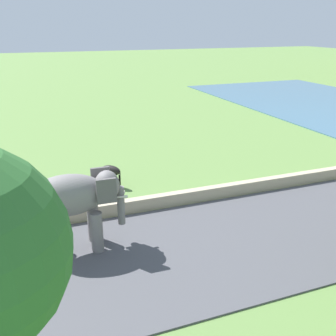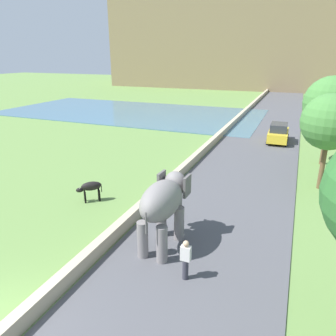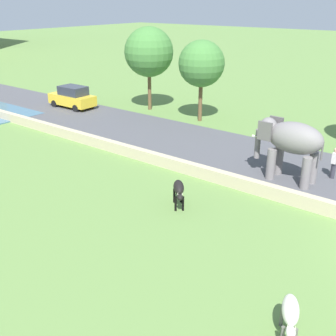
{
  "view_description": "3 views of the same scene",
  "coord_description": "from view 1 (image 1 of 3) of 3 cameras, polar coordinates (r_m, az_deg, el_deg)",
  "views": [
    {
      "loc": [
        16.36,
        4.97,
        7.88
      ],
      "look_at": [
        0.18,
        11.16,
        1.47
      ],
      "focal_mm": 41.64,
      "sensor_mm": 36.0,
      "label": 1
    },
    {
      "loc": [
        8.03,
        -4.4,
        7.72
      ],
      "look_at": [
        1.95,
        10.42,
        1.98
      ],
      "focal_mm": 33.98,
      "sensor_mm": 36.0,
      "label": 2
    },
    {
      "loc": [
        -14.67,
        -0.41,
        8.25
      ],
      "look_at": [
        -2.45,
        9.09,
        1.88
      ],
      "focal_mm": 43.97,
      "sensor_mm": 36.0,
      "label": 3
    }
  ],
  "objects": [
    {
      "name": "elephant",
      "position": [
        14.26,
        -13.54,
        -4.51
      ],
      "size": [
        1.48,
        3.48,
        2.99
      ],
      "color": "slate",
      "rests_on": "ground"
    },
    {
      "name": "person_beside_elephant",
      "position": [
        13.36,
        -19.66,
        -12.69
      ],
      "size": [
        0.36,
        0.22,
        1.63
      ],
      "color": "#33333D",
      "rests_on": "ground"
    },
    {
      "name": "cow_black",
      "position": [
        20.07,
        -8.43,
        -0.47
      ],
      "size": [
        1.26,
        1.17,
        1.15
      ],
      "color": "black",
      "rests_on": "ground"
    },
    {
      "name": "barrier_wall",
      "position": [
        21.38,
        18.43,
        -1.54
      ],
      "size": [
        0.4,
        110.0,
        0.61
      ],
      "primitive_type": "cube",
      "color": "tan",
      "rests_on": "ground"
    }
  ]
}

